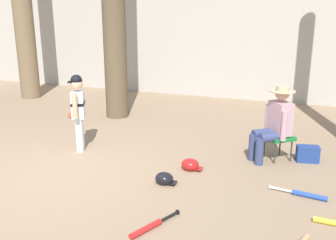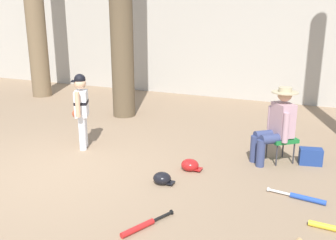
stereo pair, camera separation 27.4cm
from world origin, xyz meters
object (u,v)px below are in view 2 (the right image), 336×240
at_px(folding_stool, 281,140).
at_px(batting_helmet_red, 190,165).
at_px(handbag_beside_stool, 311,157).
at_px(young_ballplayer, 81,106).
at_px(bat_blue_youth, 303,198).
at_px(bat_red_barrel, 142,226).
at_px(batting_helmet_black, 162,178).
at_px(seated_spectator, 277,123).

bearing_deg(folding_stool, batting_helmet_red, -143.10).
relative_size(handbag_beside_stool, batting_helmet_red, 1.07).
xyz_separation_m(young_ballplayer, folding_stool, (3.24, 0.72, -0.38)).
distance_m(bat_blue_youth, batting_helmet_red, 1.68).
bearing_deg(batting_helmet_red, bat_blue_youth, -11.07).
relative_size(young_ballplayer, bat_blue_youth, 1.77).
bearing_deg(folding_stool, bat_blue_youth, -69.41).
height_order(bat_red_barrel, batting_helmet_red, batting_helmet_red).
bearing_deg(batting_helmet_black, young_ballplayer, 157.59).
bearing_deg(folding_stool, young_ballplayer, -167.53).
bearing_deg(seated_spectator, batting_helmet_black, -132.72).
bearing_deg(handbag_beside_stool, batting_helmet_black, -140.17).
relative_size(seated_spectator, bat_red_barrel, 1.73).
distance_m(handbag_beside_stool, batting_helmet_black, 2.40).
bearing_deg(bat_red_barrel, batting_helmet_black, 103.01).
bearing_deg(batting_helmet_red, batting_helmet_black, -108.47).
relative_size(handbag_beside_stool, bat_red_barrel, 0.49).
xyz_separation_m(seated_spectator, batting_helmet_red, (-1.11, -0.83, -0.56)).
relative_size(young_ballplayer, handbag_beside_stool, 3.84).
height_order(seated_spectator, bat_red_barrel, seated_spectator).
bearing_deg(seated_spectator, folding_stool, 39.25).
distance_m(bat_red_barrel, batting_helmet_red, 1.72).
bearing_deg(batting_helmet_red, handbag_beside_stool, 29.99).
distance_m(folding_stool, handbag_beside_stool, 0.52).
distance_m(folding_stool, batting_helmet_black, 2.05).
height_order(young_ballplayer, folding_stool, young_ballplayer).
distance_m(seated_spectator, bat_red_barrel, 2.82).
distance_m(young_ballplayer, batting_helmet_red, 2.16).
bearing_deg(bat_blue_youth, bat_red_barrel, -138.45).
bearing_deg(bat_blue_youth, young_ballplayer, 172.31).
distance_m(folding_stool, bat_red_barrel, 2.86).
height_order(folding_stool, handbag_beside_stool, folding_stool).
height_order(young_ballplayer, seated_spectator, young_ballplayer).
bearing_deg(batting_helmet_red, bat_red_barrel, -87.80).
relative_size(folding_stool, batting_helmet_red, 1.77).
distance_m(folding_stool, bat_blue_youth, 1.34).
height_order(handbag_beside_stool, bat_red_barrel, handbag_beside_stool).
xyz_separation_m(young_ballplayer, bat_blue_youth, (3.69, -0.50, -0.71)).
xyz_separation_m(seated_spectator, handbag_beside_stool, (0.54, 0.12, -0.51)).
bearing_deg(young_ballplayer, bat_red_barrel, -41.91).
distance_m(young_ballplayer, folding_stool, 3.34).
xyz_separation_m(bat_red_barrel, batting_helmet_red, (-0.07, 1.72, 0.05)).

